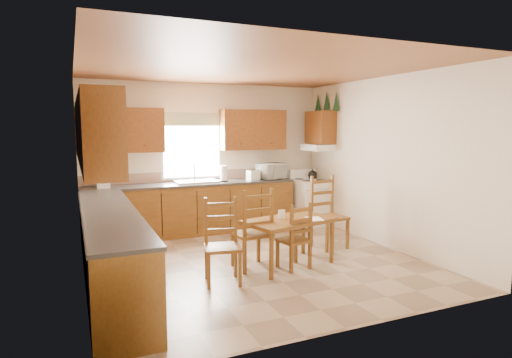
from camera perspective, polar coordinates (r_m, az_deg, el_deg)
name	(u,v)px	position (r m, az deg, el deg)	size (l,w,h in m)	color
floor	(255,262)	(6.21, -0.17, -10.98)	(4.50, 4.50, 0.00)	#977D60
ceiling	(255,68)	(5.96, -0.18, 14.56)	(4.50, 4.50, 0.00)	brown
wall_left	(80,175)	(5.46, -22.45, 0.51)	(4.50, 4.50, 0.00)	beige
wall_right	(384,162)	(7.12, 16.71, 2.14)	(4.50, 4.50, 0.00)	beige
wall_back	(207,157)	(8.04, -6.52, 2.92)	(4.50, 4.50, 0.00)	beige
wall_front	(352,189)	(3.98, 12.72, -1.35)	(4.50, 4.50, 0.00)	beige
lower_cab_back	(193,209)	(7.77, -8.44, -4.03)	(3.75, 0.60, 0.88)	brown
lower_cab_left	(111,250)	(5.49, -18.80, -8.97)	(0.60, 3.60, 0.88)	brown
counter_back	(192,184)	(7.70, -8.50, -0.66)	(3.75, 0.63, 0.04)	#35312F
counter_left	(109,213)	(5.39, -19.00, -4.26)	(0.63, 3.60, 0.04)	#35312F
backsplash	(188,176)	(7.96, -9.05, 0.38)	(3.75, 0.01, 0.18)	#876755
upper_cab_back_left	(121,130)	(7.55, -17.58, 6.21)	(1.41, 0.33, 0.75)	brown
upper_cab_back_right	(253,130)	(8.16, -0.39, 6.57)	(1.25, 0.33, 0.75)	brown
upper_cab_left	(93,132)	(5.28, -20.88, 5.88)	(0.33, 3.60, 0.75)	brown
upper_cab_stove	(320,127)	(8.34, 8.58, 6.81)	(0.33, 0.62, 0.62)	brown
range_hood	(318,147)	(8.32, 8.24, 4.20)	(0.44, 0.62, 0.12)	silver
window_frame	(192,147)	(7.92, -8.56, 4.27)	(1.13, 0.02, 1.18)	silver
window_pane	(192,147)	(7.91, -8.55, 4.27)	(1.05, 0.01, 1.10)	white
window_valance	(192,119)	(7.88, -8.57, 7.89)	(1.19, 0.01, 0.24)	#4C6739
sink_basin	(196,182)	(7.71, -7.96, -0.34)	(0.75, 0.45, 0.04)	silver
pine_decal_a	(336,101)	(8.15, 10.64, 10.14)	(0.22, 0.22, 0.36)	#1B4423
pine_decal_b	(327,100)	(8.42, 9.41, 10.34)	(0.22, 0.22, 0.36)	#1B4423
pine_decal_c	(318,103)	(8.69, 8.24, 9.99)	(0.22, 0.22, 0.36)	#1B4423
stove	(310,203)	(8.38, 7.15, -3.19)	(0.59, 0.61, 0.88)	silver
coffeemaker	(103,177)	(7.43, -19.74, 0.31)	(0.22, 0.26, 0.37)	silver
paper_towel	(224,174)	(7.80, -4.34, 0.73)	(0.13, 0.13, 0.29)	white
toaster	(253,175)	(7.99, -0.37, 0.50)	(0.23, 0.14, 0.19)	silver
microwave	(272,171)	(8.20, 2.13, 1.05)	(0.49, 0.35, 0.30)	silver
dining_table	(289,242)	(5.99, 4.41, -8.40)	(1.22, 0.70, 0.65)	brown
chair_near_left	(294,236)	(5.85, 5.06, -7.52)	(0.38, 0.36, 0.90)	brown
chair_near_right	(252,229)	(5.81, -0.55, -6.62)	(0.46, 0.44, 1.09)	brown
chair_far_left	(223,242)	(5.29, -4.48, -8.39)	(0.43, 0.41, 1.03)	brown
chair_far_right	(330,213)	(6.87, 9.79, -4.46)	(0.47, 0.45, 1.13)	brown
table_paper	(314,219)	(5.96, 7.80, -5.27)	(0.21, 0.27, 0.00)	white
table_card	(282,214)	(5.92, 3.44, -4.72)	(0.09, 0.02, 0.12)	white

